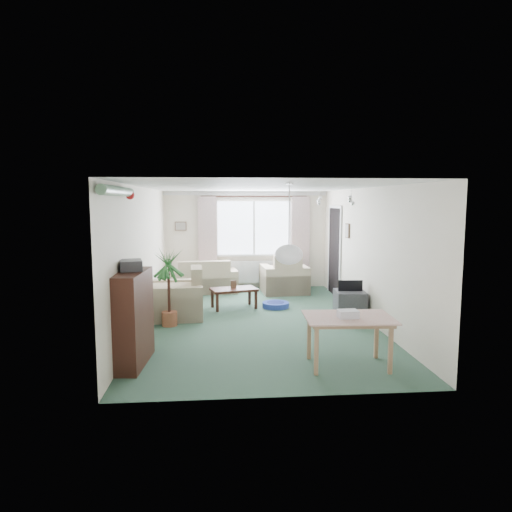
{
  "coord_description": "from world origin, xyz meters",
  "views": [
    {
      "loc": [
        -0.71,
        -8.03,
        2.16
      ],
      "look_at": [
        0.0,
        0.3,
        1.15
      ],
      "focal_mm": 32.0,
      "sensor_mm": 36.0,
      "label": 1
    }
  ],
  "objects": [
    {
      "name": "gift_box",
      "position": [
        0.96,
        -2.43,
        0.71
      ],
      "size": [
        0.26,
        0.19,
        0.12
      ],
      "primitive_type": "cube",
      "rotation": [
        0.0,
        0.0,
        0.05
      ],
      "color": "white",
      "rests_on": "dining_table"
    },
    {
      "name": "window",
      "position": [
        0.2,
        3.23,
        1.5
      ],
      "size": [
        1.8,
        0.03,
        1.3
      ],
      "primitive_type": "cube",
      "color": "white"
    },
    {
      "name": "radiator",
      "position": [
        0.2,
        3.19,
        0.4
      ],
      "size": [
        1.2,
        0.1,
        0.55
      ],
      "primitive_type": "cube",
      "color": "white"
    },
    {
      "name": "curtain_right",
      "position": [
        1.35,
        3.13,
        1.27
      ],
      "size": [
        0.45,
        0.08,
        2.0
      ],
      "primitive_type": "cube",
      "color": "beige"
    },
    {
      "name": "tv_cube",
      "position": [
        1.7,
        -0.02,
        0.26
      ],
      "size": [
        0.57,
        0.62,
        0.53
      ],
      "primitive_type": "cube",
      "rotation": [
        0.0,
        0.0,
        -0.08
      ],
      "color": "#303135",
      "rests_on": "ground"
    },
    {
      "name": "bauble_cluster_a",
      "position": [
        1.3,
        0.9,
        2.22
      ],
      "size": [
        0.2,
        0.2,
        0.2
      ],
      "primitive_type": "sphere",
      "color": "silver"
    },
    {
      "name": "coffee_table",
      "position": [
        -0.39,
        1.04,
        0.2
      ],
      "size": [
        1.0,
        0.71,
        0.41
      ],
      "primitive_type": "cube",
      "rotation": [
        0.0,
        0.0,
        0.25
      ],
      "color": "black",
      "rests_on": "ground"
    },
    {
      "name": "armchair_corner",
      "position": [
        0.86,
        2.55,
        0.47
      ],
      "size": [
        1.1,
        1.05,
        0.93
      ],
      "primitive_type": "cube",
      "rotation": [
        0.0,
        0.0,
        3.2
      ],
      "color": "tan",
      "rests_on": "ground"
    },
    {
      "name": "bookshelf",
      "position": [
        -1.84,
        -2.05,
        0.62
      ],
      "size": [
        0.42,
        1.04,
        1.24
      ],
      "primitive_type": "cube",
      "rotation": [
        0.0,
        0.0,
        -0.08
      ],
      "color": "black",
      "rests_on": "ground"
    },
    {
      "name": "wall_picture_right",
      "position": [
        1.98,
        1.2,
        1.55
      ],
      "size": [
        0.03,
        0.24,
        0.3
      ],
      "primitive_type": "cube",
      "color": "brown"
    },
    {
      "name": "sofa",
      "position": [
        -1.04,
        2.75,
        0.39
      ],
      "size": [
        1.63,
        0.96,
        0.78
      ],
      "primitive_type": "cube",
      "rotation": [
        0.0,
        0.0,
        3.23
      ],
      "color": "beige",
      "rests_on": "ground"
    },
    {
      "name": "pet_bed",
      "position": [
        0.46,
        1.01,
        0.05
      ],
      "size": [
        0.66,
        0.66,
        0.11
      ],
      "primitive_type": "cylinder",
      "rotation": [
        0.0,
        0.0,
        0.26
      ],
      "color": "navy",
      "rests_on": "ground"
    },
    {
      "name": "tinsel_garland",
      "position": [
        -1.92,
        -2.3,
        2.28
      ],
      "size": [
        1.6,
        1.6,
        0.12
      ],
      "primitive_type": "cylinder",
      "color": "#196626"
    },
    {
      "name": "dining_table",
      "position": [
        0.98,
        -2.37,
        0.32
      ],
      "size": [
        1.07,
        0.74,
        0.65
      ],
      "primitive_type": "cube",
      "rotation": [
        0.0,
        0.0,
        -0.05
      ],
      "color": "tan",
      "rests_on": "ground"
    },
    {
      "name": "houseplant",
      "position": [
        -1.55,
        -0.19,
        0.67
      ],
      "size": [
        0.75,
        0.75,
        1.34
      ],
      "primitive_type": "cylinder",
      "rotation": [
        0.0,
        0.0,
        -0.41
      ],
      "color": "#1F5B2E",
      "rests_on": "ground"
    },
    {
      "name": "doorway",
      "position": [
        1.99,
        2.2,
        1.0
      ],
      "size": [
        0.03,
        0.95,
        2.0
      ],
      "primitive_type": "cube",
      "color": "black"
    },
    {
      "name": "wall_picture_back",
      "position": [
        -1.6,
        3.23,
        1.55
      ],
      "size": [
        0.28,
        0.03,
        0.22
      ],
      "primitive_type": "cube",
      "color": "brown"
    },
    {
      "name": "photo_frame",
      "position": [
        -0.39,
        1.08,
        0.49
      ],
      "size": [
        0.12,
        0.04,
        0.16
      ],
      "primitive_type": "cube",
      "rotation": [
        0.0,
        0.0,
        0.14
      ],
      "color": "brown",
      "rests_on": "coffee_table"
    },
    {
      "name": "ground",
      "position": [
        0.0,
        0.0,
        0.0
      ],
      "size": [
        6.5,
        6.5,
        0.0
      ],
      "primitive_type": "plane",
      "color": "#30513F"
    },
    {
      "name": "bauble_cluster_b",
      "position": [
        1.6,
        -0.3,
        2.22
      ],
      "size": [
        0.2,
        0.2,
        0.2
      ],
      "primitive_type": "sphere",
      "color": "silver"
    },
    {
      "name": "curtain_left",
      "position": [
        -0.95,
        3.13,
        1.27
      ],
      "size": [
        0.45,
        0.08,
        2.0
      ],
      "primitive_type": "cube",
      "color": "beige"
    },
    {
      "name": "hifi_box",
      "position": [
        -1.86,
        -1.92,
        1.31
      ],
      "size": [
        0.35,
        0.4,
        0.14
      ],
      "primitive_type": "cube",
      "rotation": [
        0.0,
        0.0,
        0.23
      ],
      "color": "#36353A",
      "rests_on": "bookshelf"
    },
    {
      "name": "curtain_rod",
      "position": [
        0.2,
        3.15,
        2.27
      ],
      "size": [
        2.6,
        0.03,
        0.03
      ],
      "primitive_type": "cube",
      "color": "black"
    },
    {
      "name": "pendant_lamp",
      "position": [
        0.2,
        -2.3,
        1.48
      ],
      "size": [
        0.36,
        0.36,
        0.36
      ],
      "primitive_type": "sphere",
      "color": "white"
    },
    {
      "name": "armchair_left",
      "position": [
        -1.5,
        0.43,
        0.47
      ],
      "size": [
        1.05,
        1.1,
        0.93
      ],
      "primitive_type": "cube",
      "rotation": [
        0.0,
        0.0,
        -1.51
      ],
      "color": "beige",
      "rests_on": "ground"
    }
  ]
}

